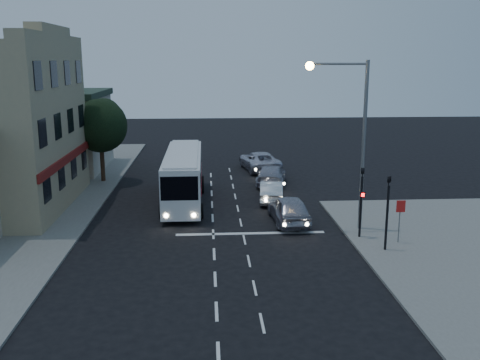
{
  "coord_description": "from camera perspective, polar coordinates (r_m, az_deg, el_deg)",
  "views": [
    {
      "loc": [
        -0.26,
        -25.28,
        9.13
      ],
      "look_at": [
        1.64,
        5.35,
        2.2
      ],
      "focal_mm": 40.0,
      "sensor_mm": 36.0,
      "label": 1
    }
  ],
  "objects": [
    {
      "name": "regulatory_sign",
      "position": [
        27.85,
        16.71,
        -3.53
      ],
      "size": [
        0.45,
        0.12,
        2.2
      ],
      "color": "slate",
      "rests_on": "sidewalk_near"
    },
    {
      "name": "car_sedan_c",
      "position": [
        45.09,
        2.11,
        2.05
      ],
      "size": [
        3.46,
        5.99,
        1.57
      ],
      "primitive_type": "imported",
      "rotation": [
        0.0,
        0.0,
        3.3
      ],
      "color": "silver",
      "rests_on": "ground"
    },
    {
      "name": "car_sedan_b",
      "position": [
        39.93,
        3.33,
        0.54
      ],
      "size": [
        2.92,
        5.24,
        1.44
      ],
      "primitive_type": "imported",
      "rotation": [
        0.0,
        0.0,
        2.95
      ],
      "color": "#9B9CAB",
      "rests_on": "ground"
    },
    {
      "name": "car_sedan_a",
      "position": [
        35.14,
        3.36,
        -1.22
      ],
      "size": [
        1.91,
        4.27,
        1.36
      ],
      "primitive_type": "imported",
      "rotation": [
        0.0,
        0.0,
        3.02
      ],
      "color": "silver",
      "rests_on": "ground"
    },
    {
      "name": "tour_bus",
      "position": [
        34.89,
        -6.05,
        0.52
      ],
      "size": [
        2.57,
        10.87,
        3.33
      ],
      "rotation": [
        0.0,
        0.0,
        0.0
      ],
      "color": "white",
      "rests_on": "ground"
    },
    {
      "name": "car_suv",
      "position": [
        30.6,
        5.25,
        -3.12
      ],
      "size": [
        2.12,
        4.81,
        1.61
      ],
      "primitive_type": "imported",
      "rotation": [
        0.0,
        0.0,
        3.19
      ],
      "color": "#9495A4",
      "rests_on": "ground"
    },
    {
      "name": "traffic_signal_main",
      "position": [
        28.03,
        12.84,
        -1.45
      ],
      "size": [
        0.25,
        0.35,
        4.1
      ],
      "color": "black",
      "rests_on": "sidewalk_near"
    },
    {
      "name": "sidewalk_far",
      "position": [
        36.77,
        -23.72,
        -2.66
      ],
      "size": [
        12.0,
        50.0,
        0.12
      ],
      "primitive_type": "cube",
      "color": "slate",
      "rests_on": "ground"
    },
    {
      "name": "road_markings",
      "position": [
        30.05,
        -0.44,
        -4.95
      ],
      "size": [
        8.0,
        30.55,
        0.01
      ],
      "color": "silver",
      "rests_on": "ground"
    },
    {
      "name": "ground",
      "position": [
        26.88,
        -2.81,
        -7.15
      ],
      "size": [
        120.0,
        120.0,
        0.0
      ],
      "primitive_type": "plane",
      "color": "black"
    },
    {
      "name": "low_building_north",
      "position": [
        47.53,
        -19.78,
        5.04
      ],
      "size": [
        9.4,
        9.4,
        6.5
      ],
      "color": "tan",
      "rests_on": "sidewalk_far"
    },
    {
      "name": "traffic_signal_side",
      "position": [
        26.42,
        15.49,
        -2.46
      ],
      "size": [
        0.18,
        0.15,
        4.1
      ],
      "color": "black",
      "rests_on": "sidewalk_near"
    },
    {
      "name": "street_tree",
      "position": [
        41.34,
        -14.69,
        5.88
      ],
      "size": [
        4.0,
        4.0,
        6.2
      ],
      "color": "black",
      "rests_on": "sidewalk_far"
    },
    {
      "name": "streetlight",
      "position": [
        28.72,
        11.89,
        5.66
      ],
      "size": [
        3.32,
        0.44,
        9.0
      ],
      "color": "slate",
      "rests_on": "sidewalk_near"
    }
  ]
}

